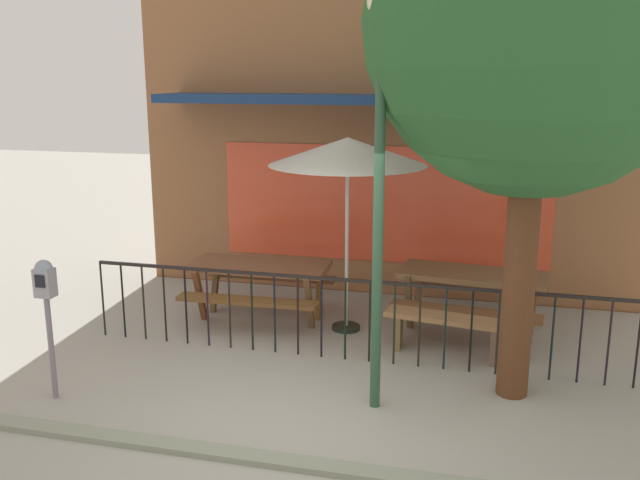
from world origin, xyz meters
name	(u,v)px	position (x,y,z in m)	size (l,w,h in m)	color
ground	(308,428)	(0.00, 0.00, 0.00)	(40.00, 40.00, 0.00)	#A09D92
pub_storefront	(386,123)	(0.00, 4.38, 2.51)	(7.34, 1.42, 5.03)	brown
patio_fence_front	(345,305)	(0.00, 1.63, 0.66)	(6.19, 0.04, 0.97)	black
picnic_table_left	(260,275)	(-1.37, 2.65, 0.61)	(1.83, 1.40, 0.79)	brown
picnic_table_right	(472,285)	(1.36, 2.91, 0.61)	(1.93, 1.54, 0.79)	brown
patio_umbrella	(348,153)	(-0.19, 2.57, 2.27)	(1.94, 1.94, 2.45)	black
patio_bench	(445,326)	(1.10, 2.04, 0.35)	(1.43, 0.54, 0.48)	#A4754A
parking_meter_near	(46,292)	(-2.64, -0.03, 1.12)	(0.18, 0.17, 1.45)	slate
street_tree	(537,24)	(1.84, 1.19, 3.63)	(3.19, 3.19, 5.25)	#55311B
street_lamp	(380,145)	(0.53, 0.58, 2.57)	(0.28, 0.28, 3.94)	#2B4E36
curb_edge	(288,465)	(0.00, -0.65, 0.00)	(10.27, 0.20, 0.11)	gray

